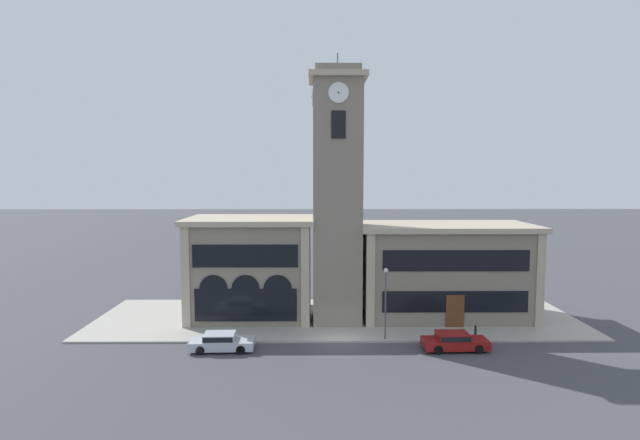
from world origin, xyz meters
name	(u,v)px	position (x,y,z in m)	size (l,w,h in m)	color
ground_plane	(340,343)	(0.00, 0.00, 0.00)	(300.00, 300.00, 0.00)	#424247
sidewalk_kerb	(336,318)	(0.00, 6.38, 0.07)	(42.18, 12.76, 0.15)	#A39E93
clock_tower	(337,197)	(0.00, 5.54, 10.87)	(4.78, 4.78, 22.85)	gray
town_hall_left_wing	(251,267)	(-7.61, 7.10, 4.52)	(11.24, 7.96, 8.98)	gray
town_hall_right_wing	(444,270)	(9.72, 7.11, 4.23)	(15.45, 7.96, 8.40)	gray
parked_car_near	(221,341)	(-8.70, -1.57, 0.68)	(4.66, 1.95, 1.29)	#B2B7C1
parked_car_mid	(454,341)	(8.28, -1.57, 0.68)	(4.77, 2.00, 1.29)	maroon
street_lamp	(386,292)	(3.52, 0.52, 3.79)	(0.36, 0.36, 5.52)	#4C4C51
bollard	(475,332)	(10.52, 0.55, 0.67)	(0.18, 0.18, 1.06)	black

